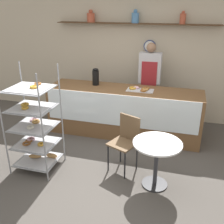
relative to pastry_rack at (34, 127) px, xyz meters
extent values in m
plane|color=#4C4742|center=(1.05, 0.23, -0.72)|extent=(14.00, 14.00, 0.00)
cube|color=beige|center=(1.05, 2.57, 0.63)|extent=(10.00, 0.06, 2.70)
cube|color=#4C331E|center=(1.05, 2.42, 1.36)|extent=(3.41, 0.24, 0.02)
cylinder|color=#B24C33|center=(0.09, 2.42, 1.46)|extent=(0.17, 0.17, 0.18)
sphere|color=#B24C33|center=(0.09, 2.42, 1.58)|extent=(0.09, 0.09, 0.09)
cylinder|color=#4C7FB2|center=(1.05, 2.42, 1.47)|extent=(0.15, 0.15, 0.20)
sphere|color=#4C7FB2|center=(1.05, 2.42, 1.60)|extent=(0.08, 0.08, 0.08)
cylinder|color=#B24C33|center=(1.99, 2.42, 1.47)|extent=(0.12, 0.12, 0.20)
sphere|color=#B24C33|center=(1.99, 2.42, 1.59)|extent=(0.06, 0.06, 0.06)
cylinder|color=navy|center=(1.36, 2.53, 0.90)|extent=(0.25, 0.03, 0.25)
cylinder|color=white|center=(1.36, 2.51, 0.90)|extent=(0.22, 0.00, 0.22)
cube|color=brown|center=(1.05, 1.52, -0.25)|extent=(2.98, 0.73, 0.95)
cube|color=silver|center=(1.05, 1.15, -0.07)|extent=(2.86, 0.01, 0.61)
cylinder|color=gray|center=(-0.32, -0.30, 0.11)|extent=(0.02, 0.02, 1.65)
cylinder|color=gray|center=(0.33, -0.30, 0.11)|extent=(0.02, 0.02, 1.65)
cylinder|color=gray|center=(-0.32, 0.29, 0.11)|extent=(0.02, 0.02, 1.65)
cylinder|color=gray|center=(0.33, 0.29, 0.11)|extent=(0.02, 0.02, 1.65)
cube|color=gray|center=(0.00, -0.01, -0.60)|extent=(0.63, 0.57, 0.01)
cube|color=silver|center=(0.00, -0.01, -0.59)|extent=(0.55, 0.51, 0.01)
ellipsoid|color=#B27F47|center=(0.19, 0.10, -0.54)|extent=(0.22, 0.09, 0.07)
ellipsoid|color=#B27F47|center=(-0.07, 0.01, -0.55)|extent=(0.22, 0.12, 0.07)
cube|color=gray|center=(0.00, -0.01, -0.30)|extent=(0.63, 0.57, 0.01)
cube|color=silver|center=(0.00, -0.01, -0.29)|extent=(0.55, 0.51, 0.01)
torus|color=gold|center=(0.12, -0.05, -0.26)|extent=(0.11, 0.11, 0.04)
torus|color=#EAB2C1|center=(-0.13, 0.05, -0.26)|extent=(0.13, 0.13, 0.04)
torus|color=brown|center=(-0.12, -0.09, -0.26)|extent=(0.13, 0.13, 0.03)
torus|color=brown|center=(-0.13, -0.01, -0.26)|extent=(0.11, 0.11, 0.03)
cube|color=gray|center=(0.00, -0.01, 0.01)|extent=(0.63, 0.57, 0.01)
cube|color=silver|center=(0.00, -0.01, 0.02)|extent=(0.55, 0.51, 0.01)
torus|color=tan|center=(-0.02, 0.10, 0.04)|extent=(0.12, 0.12, 0.04)
torus|color=silver|center=(0.00, -0.11, 0.04)|extent=(0.11, 0.11, 0.04)
torus|color=#EAB2C1|center=(-0.09, 0.15, 0.04)|extent=(0.13, 0.13, 0.03)
cube|color=gray|center=(0.00, -0.01, 0.31)|extent=(0.63, 0.57, 0.01)
cube|color=silver|center=(0.00, -0.01, 0.32)|extent=(0.55, 0.51, 0.01)
torus|color=gold|center=(-0.05, -0.10, 0.34)|extent=(0.10, 0.10, 0.03)
torus|color=gold|center=(-0.13, 0.03, 0.34)|extent=(0.12, 0.12, 0.03)
cube|color=gray|center=(0.00, -0.01, 0.61)|extent=(0.63, 0.57, 0.01)
cube|color=silver|center=(0.00, -0.01, 0.62)|extent=(0.55, 0.51, 0.01)
torus|color=brown|center=(0.04, 0.16, 0.64)|extent=(0.11, 0.11, 0.03)
torus|color=gold|center=(0.08, 0.00, 0.65)|extent=(0.13, 0.13, 0.03)
cube|color=#282833|center=(1.45, 2.08, -0.24)|extent=(0.26, 0.19, 0.95)
cube|color=#B2B2B7|center=(1.45, 2.08, 0.54)|extent=(0.44, 0.22, 0.61)
cube|color=maroon|center=(1.45, 1.97, 0.43)|extent=(0.31, 0.01, 0.51)
sphere|color=#8C664C|center=(1.45, 2.08, 0.95)|extent=(0.19, 0.19, 0.19)
cylinder|color=#262628|center=(1.88, 0.05, -0.71)|extent=(0.38, 0.38, 0.02)
cylinder|color=#333338|center=(1.88, 0.05, -0.37)|extent=(0.06, 0.06, 0.66)
cylinder|color=white|center=(1.88, 0.05, -0.03)|extent=(0.68, 0.68, 0.02)
cylinder|color=black|center=(1.13, 0.19, -0.49)|extent=(0.02, 0.02, 0.46)
cylinder|color=black|center=(1.42, 0.07, -0.49)|extent=(0.02, 0.02, 0.46)
cylinder|color=black|center=(1.25, 0.49, -0.49)|extent=(0.02, 0.02, 0.46)
cylinder|color=black|center=(1.55, 0.36, -0.49)|extent=(0.02, 0.02, 0.46)
cube|color=brown|center=(1.34, 0.28, -0.24)|extent=(0.50, 0.50, 0.03)
cube|color=brown|center=(1.41, 0.44, -0.03)|extent=(0.34, 0.17, 0.40)
cylinder|color=black|center=(0.44, 1.63, 0.38)|extent=(0.13, 0.13, 0.29)
ellipsoid|color=black|center=(0.44, 1.63, 0.54)|extent=(0.11, 0.11, 0.05)
cube|color=silver|center=(1.36, 1.51, 0.24)|extent=(0.50, 0.26, 0.01)
torus|color=tan|center=(1.45, 1.51, 0.26)|extent=(0.12, 0.12, 0.04)
torus|color=brown|center=(1.44, 1.52, 0.26)|extent=(0.12, 0.12, 0.04)
torus|color=brown|center=(1.46, 1.58, 0.26)|extent=(0.13, 0.13, 0.04)
torus|color=brown|center=(1.44, 1.44, 0.26)|extent=(0.12, 0.12, 0.03)
torus|color=#EAB2C1|center=(1.28, 1.58, 0.26)|extent=(0.11, 0.11, 0.04)
torus|color=gold|center=(1.22, 1.53, 0.26)|extent=(0.13, 0.13, 0.04)
camera|label=1|loc=(2.14, -3.16, 1.76)|focal=42.00mm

